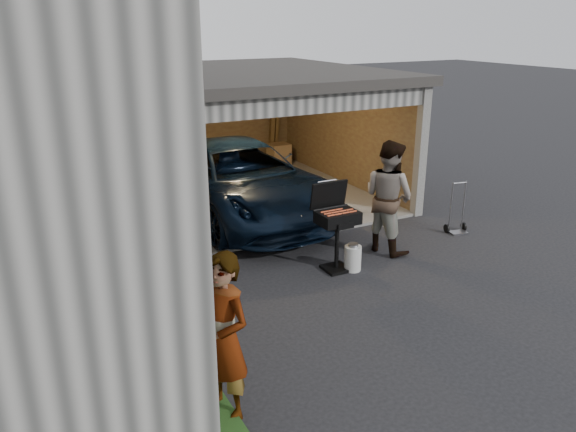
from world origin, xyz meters
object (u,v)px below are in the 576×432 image
minivan (239,182)px  woman (224,338)px  man (388,197)px  plywood_panel (159,330)px  propane_tank (353,258)px  bbq_grill (336,220)px  hand_truck (457,223)px

minivan → woman: woman is taller
man → plywood_panel: (-4.55, -1.52, -0.59)m
propane_tank → woman: bearing=-143.5°
bbq_grill → propane_tank: (0.23, -0.17, -0.65)m
propane_tank → hand_truck: size_ratio=0.42×
plywood_panel → minivan: bearing=56.3°
man → plywood_panel: size_ratio=2.38×
propane_tank → man: bearing=23.8°
minivan → woman: (-2.60, -5.70, 0.16)m
propane_tank → hand_truck: 2.83m
woman → propane_tank: (3.20, 2.37, -0.70)m
man → plywood_panel: man is taller
woman → man: bearing=104.6°
minivan → plywood_panel: bearing=-125.5°
hand_truck → minivan: bearing=151.0°
propane_tank → hand_truck: hand_truck is taller
plywood_panel → man: bearing=18.5°
bbq_grill → hand_truck: 3.11m
woman → propane_tank: 4.04m
propane_tank → hand_truck: (2.78, 0.50, -0.02)m
plywood_panel → hand_truck: 6.51m
bbq_grill → man: bearing=12.7°
plywood_panel → hand_truck: size_ratio=0.83×
minivan → bbq_grill: (0.36, -3.16, 0.12)m
woman → man: man is taller
bbq_grill → plywood_panel: 3.55m
woman → man: (4.21, 2.82, 0.09)m
woman → plywood_panel: bearing=175.4°
minivan → hand_truck: minivan is taller
minivan → propane_tank: bearing=-81.7°
man → hand_truck: 1.94m
man → hand_truck: size_ratio=1.97×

